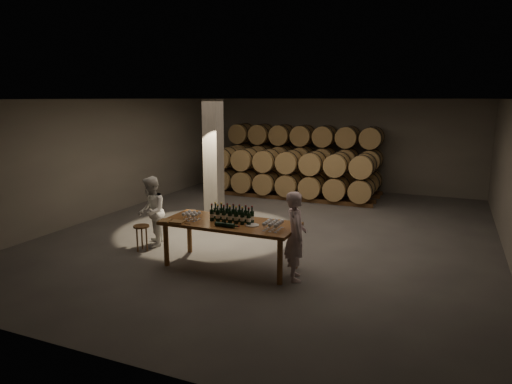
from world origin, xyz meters
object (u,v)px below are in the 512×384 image
at_px(bottle_cluster, 232,216).
at_px(plate, 252,225).
at_px(tasting_table, 230,227).
at_px(person_woman, 151,212).
at_px(person_man, 296,236).
at_px(notebook_near, 177,222).
at_px(stool, 141,230).

xyz_separation_m(bottle_cluster, plate, (0.47, -0.08, -0.11)).
bearing_deg(tasting_table, person_woman, 167.77).
xyz_separation_m(bottle_cluster, person_man, (1.32, -0.12, -0.21)).
height_order(notebook_near, person_woman, person_woman).
distance_m(bottle_cluster, person_woman, 2.25).
height_order(tasting_table, person_man, person_man).
height_order(bottle_cluster, person_woman, person_woman).
bearing_deg(tasting_table, bottle_cluster, 36.88).
distance_m(tasting_table, plate, 0.51).
relative_size(tasting_table, notebook_near, 10.14).
height_order(notebook_near, person_man, person_man).
bearing_deg(notebook_near, plate, 8.05).
xyz_separation_m(bottle_cluster, stool, (-2.19, 0.08, -0.56)).
distance_m(person_man, person_woman, 3.56).
relative_size(bottle_cluster, person_woman, 0.55).
bearing_deg(tasting_table, stool, 177.31).
distance_m(notebook_near, stool, 1.44).
relative_size(bottle_cluster, plate, 3.42).
bearing_deg(plate, person_woman, 168.76).
height_order(plate, notebook_near, notebook_near).
relative_size(notebook_near, stool, 0.46).
relative_size(plate, notebook_near, 0.98).
bearing_deg(bottle_cluster, stool, 177.89).
bearing_deg(notebook_near, person_woman, 137.48).
bearing_deg(person_man, stool, 61.49).
relative_size(tasting_table, bottle_cluster, 3.01).
relative_size(stool, person_woman, 0.36).
bearing_deg(person_woman, tasting_table, 47.97).
relative_size(plate, person_woman, 0.16).
xyz_separation_m(tasting_table, stool, (-2.17, 0.10, -0.34)).
bearing_deg(person_man, bottle_cluster, 59.71).
bearing_deg(person_woman, notebook_near, 24.62).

